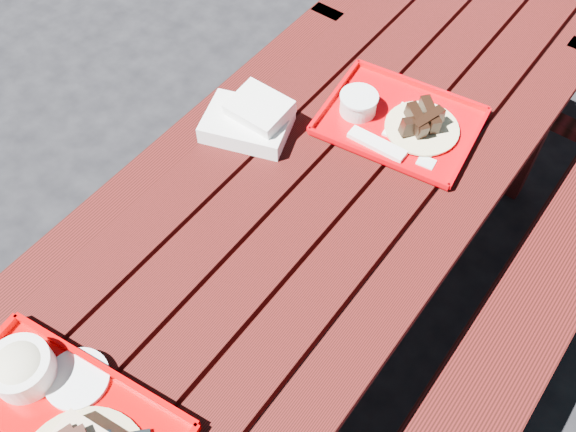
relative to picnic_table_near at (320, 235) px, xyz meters
The scene contains 4 objects.
ground 0.56m from the picnic_table_near, ahead, with size 60.00×60.00×0.00m, color black.
picnic_table_near is the anchor object (origin of this frame).
far_tray 0.38m from the picnic_table_near, 85.75° to the left, with size 0.46×0.38×0.07m.
white_cloth 0.37m from the picnic_table_near, 167.43° to the left, with size 0.27×0.23×0.09m.
Camera 1 is at (0.53, -0.86, 2.06)m, focal length 40.00 mm.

